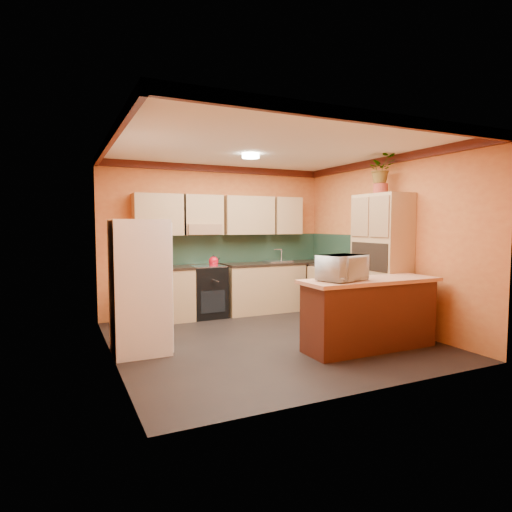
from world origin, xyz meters
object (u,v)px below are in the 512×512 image
at_px(stove, 207,291).
at_px(microwave, 342,268).
at_px(fridge, 139,287).
at_px(pantry, 381,262).
at_px(base_cabinets_back, 240,290).
at_px(breakfast_bar, 370,316).

relative_size(stove, microwave, 1.55).
distance_m(stove, fridge, 2.22).
distance_m(pantry, microwave, 1.50).
xyz_separation_m(base_cabinets_back, microwave, (0.23, -2.75, 0.65)).
bearing_deg(fridge, pantry, -5.79).
height_order(base_cabinets_back, microwave, microwave).
height_order(fridge, pantry, pantry).
relative_size(breakfast_bar, microwave, 3.07).
height_order(pantry, microwave, pantry).
bearing_deg(stove, breakfast_bar, -64.66).
xyz_separation_m(base_cabinets_back, stove, (-0.62, -0.00, 0.02)).
height_order(base_cabinets_back, stove, stove).
relative_size(base_cabinets_back, microwave, 6.22).
height_order(pantry, breakfast_bar, pantry).
bearing_deg(base_cabinets_back, fridge, -141.82).
bearing_deg(stove, microwave, -72.82).
height_order(stove, breakfast_bar, stove).
bearing_deg(pantry, breakfast_bar, -138.27).
height_order(base_cabinets_back, breakfast_bar, same).
xyz_separation_m(fridge, breakfast_bar, (2.76, -1.12, -0.41)).
relative_size(base_cabinets_back, breakfast_bar, 2.03).
bearing_deg(breakfast_bar, fridge, 157.98).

